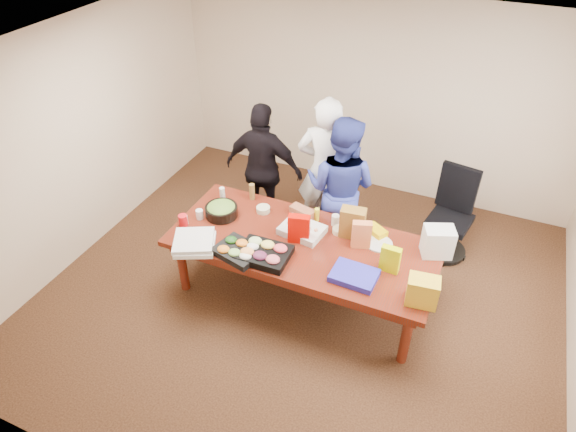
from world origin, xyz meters
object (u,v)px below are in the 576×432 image
at_px(salad_bowl, 222,211).
at_px(sheet_cake, 302,230).
at_px(conference_table, 302,269).
at_px(person_right, 340,188).
at_px(person_center, 325,171).
at_px(office_chair, 450,218).

bearing_deg(salad_bowl, sheet_cake, 4.09).
height_order(conference_table, person_right, person_right).
bearing_deg(person_center, sheet_cake, 87.52).
height_order(conference_table, office_chair, office_chair).
height_order(conference_table, person_center, person_center).
bearing_deg(sheet_cake, person_center, 104.42).
distance_m(conference_table, person_center, 1.26).
xyz_separation_m(conference_table, person_center, (-0.17, 1.12, 0.57)).
distance_m(conference_table, office_chair, 1.90).
bearing_deg(person_right, salad_bowl, 40.94).
xyz_separation_m(conference_table, office_chair, (1.33, 1.35, 0.16)).
bearing_deg(office_chair, person_right, -150.47).
relative_size(person_center, person_right, 1.06).
distance_m(sheet_cake, salad_bowl, 0.94).
height_order(person_center, sheet_cake, person_center).
xyz_separation_m(conference_table, sheet_cake, (-0.07, 0.14, 0.41)).
distance_m(office_chair, salad_bowl, 2.68).
distance_m(office_chair, person_center, 1.57).
xyz_separation_m(person_right, salad_bowl, (-1.10, -0.85, -0.08)).
bearing_deg(person_right, sheet_cake, 82.00).
bearing_deg(person_right, person_center, -33.59).
bearing_deg(person_right, office_chair, -157.73).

